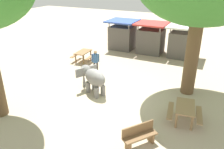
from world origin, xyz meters
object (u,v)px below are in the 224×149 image
market_stall_white (183,43)px  wooden_bench (139,135)px  person_handler (96,60)px  market_stall_red (151,39)px  picnic_table_near (83,54)px  market_stall_blue (122,36)px  elephant (93,77)px  picnic_table_far (185,110)px

market_stall_white → wooden_bench: bearing=-87.6°
person_handler → market_stall_red: bearing=133.4°
person_handler → wooden_bench: size_ratio=1.19×
picnic_table_near → market_stall_red: market_stall_red is taller
market_stall_blue → market_stall_red: 2.60m
elephant → wooden_bench: (3.80, -3.02, -0.44)m
elephant → picnic_table_far: bearing=-161.5°
elephant → market_stall_blue: bearing=-51.8°
wooden_bench → market_stall_white: 11.41m
picnic_table_near → picnic_table_far: 9.52m
market_stall_blue → market_stall_red: (2.60, 0.00, 0.00)m
person_handler → picnic_table_near: 2.70m
picnic_table_far → market_stall_white: (-1.76, 8.99, 0.55)m
person_handler → market_stall_white: 7.51m
picnic_table_near → market_stall_red: size_ratio=0.63×
market_stall_blue → elephant: bearing=-77.3°
picnic_table_near → picnic_table_far: size_ratio=0.94×
picnic_table_near → person_handler: bearing=-133.4°
wooden_bench → market_stall_red: bearing=-128.4°
picnic_table_far → person_handler: bearing=-124.0°
wooden_bench → market_stall_red: 11.80m
elephant → picnic_table_near: elephant is taller
wooden_bench → market_stall_white: market_stall_white is taller
picnic_table_near → market_stall_white: 7.86m
elephant → person_handler: size_ratio=1.25×
elephant → wooden_bench: size_ratio=1.49×
elephant → market_stall_white: bearing=-86.1°
elephant → market_stall_white: 8.99m
wooden_bench → market_stall_white: (-0.47, 11.38, 0.67)m
person_handler → elephant: bearing=-2.7°
person_handler → market_stall_white: bearing=114.1°
person_handler → market_stall_blue: 6.07m
market_stall_red → market_stall_white: (2.60, 0.00, 0.00)m
market_stall_blue → market_stall_red: same height
wooden_bench → market_stall_blue: (-5.67, 11.38, 0.67)m
elephant → market_stall_blue: size_ratio=0.80×
wooden_bench → picnic_table_far: wooden_bench is taller
market_stall_red → person_handler: bearing=-107.4°
picnic_table_near → market_stall_blue: (1.34, 4.32, 0.55)m
market_stall_white → person_handler: bearing=-126.7°
picnic_table_near → picnic_table_far: (8.30, -4.67, 0.00)m
picnic_table_near → market_stall_blue: size_ratio=0.63×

